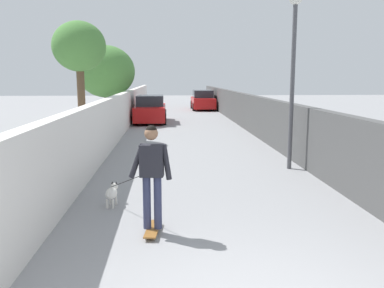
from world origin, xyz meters
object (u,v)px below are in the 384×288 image
(tree_left_near, at_px, (79,48))
(person_skateboarder, at_px, (152,169))
(car_near, at_px, (150,110))
(car_far, at_px, (203,101))
(dog, at_px, (112,193))
(lamp_post, at_px, (294,52))
(tree_left_mid, at_px, (106,72))
(skateboard, at_px, (153,229))

(tree_left_near, distance_m, person_skateboarder, 11.19)
(person_skateboarder, relative_size, car_near, 0.40)
(tree_left_near, bearing_deg, car_far, -22.29)
(dog, bearing_deg, car_far, -9.25)
(lamp_post, relative_size, car_far, 1.20)
(tree_left_near, bearing_deg, person_skateboarder, -162.72)
(tree_left_mid, bearing_deg, person_skateboarder, -169.33)
(lamp_post, relative_size, dog, 2.66)
(lamp_post, bearing_deg, tree_left_near, 50.14)
(tree_left_near, distance_m, car_far, 16.96)
(lamp_post, distance_m, person_skateboarder, 6.28)
(tree_left_near, height_order, car_far, tree_left_near)
(skateboard, height_order, dog, dog)
(lamp_post, distance_m, car_far, 21.40)
(skateboard, bearing_deg, car_far, -6.84)
(skateboard, bearing_deg, dog, 29.96)
(dog, bearing_deg, tree_left_near, 14.92)
(dog, bearing_deg, tree_left_mid, 8.49)
(tree_left_near, bearing_deg, tree_left_mid, -1.39)
(dog, height_order, car_far, car_far)
(skateboard, relative_size, person_skateboarder, 0.47)
(lamp_post, bearing_deg, skateboard, 141.22)
(person_skateboarder, bearing_deg, tree_left_near, 17.28)
(tree_left_mid, height_order, dog, tree_left_mid)
(car_near, height_order, car_far, same)
(person_skateboarder, bearing_deg, tree_left_mid, 10.67)
(lamp_post, relative_size, skateboard, 5.91)
(tree_left_near, distance_m, car_near, 7.56)
(tree_left_near, bearing_deg, dog, -165.08)
(tree_left_mid, height_order, car_near, tree_left_mid)
(car_far, bearing_deg, tree_left_mid, 146.79)
(tree_left_near, relative_size, person_skateboarder, 2.77)
(skateboard, distance_m, person_skateboarder, 1.03)
(skateboard, distance_m, dog, 1.74)
(car_near, bearing_deg, car_far, -22.95)
(person_skateboarder, distance_m, dog, 1.92)
(tree_left_mid, distance_m, car_near, 3.24)
(tree_left_near, xyz_separation_m, dog, (-8.89, -2.37, -3.43))
(tree_left_mid, height_order, person_skateboarder, tree_left_mid)
(car_near, bearing_deg, dog, 179.40)
(lamp_post, xyz_separation_m, car_far, (21.24, 0.60, -2.53))
(tree_left_mid, distance_m, dog, 15.28)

